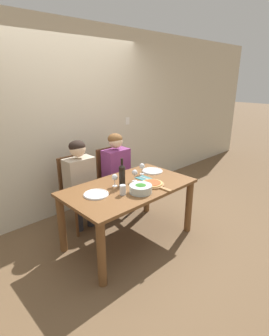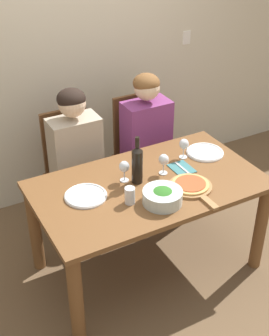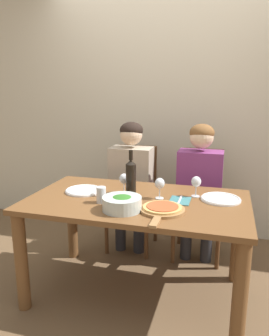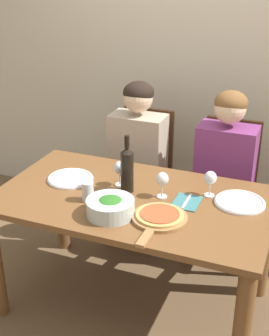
# 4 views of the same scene
# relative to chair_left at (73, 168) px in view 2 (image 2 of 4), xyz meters

# --- Properties ---
(ground_plane) EXTENTS (40.00, 40.00, 0.00)m
(ground_plane) POSITION_rel_chair_left_xyz_m (0.25, -0.79, -0.51)
(ground_plane) COLOR brown
(back_wall) EXTENTS (10.00, 0.06, 2.70)m
(back_wall) POSITION_rel_chair_left_xyz_m (0.25, 0.47, 0.84)
(back_wall) COLOR beige
(back_wall) RESTS_ON ground
(dining_table) EXTENTS (1.54, 0.88, 0.74)m
(dining_table) POSITION_rel_chair_left_xyz_m (0.25, -0.79, 0.10)
(dining_table) COLOR brown
(dining_table) RESTS_ON ground
(chair_left) EXTENTS (0.42, 0.42, 0.97)m
(chair_left) POSITION_rel_chair_left_xyz_m (0.00, 0.00, 0.00)
(chair_left) COLOR brown
(chair_left) RESTS_ON ground
(chair_right) EXTENTS (0.42, 0.42, 0.97)m
(chair_right) POSITION_rel_chair_left_xyz_m (0.62, 0.00, 0.00)
(chair_right) COLOR brown
(chair_right) RESTS_ON ground
(person_woman) EXTENTS (0.47, 0.51, 1.21)m
(person_woman) POSITION_rel_chair_left_xyz_m (-0.00, -0.12, 0.22)
(person_woman) COLOR #28282D
(person_woman) RESTS_ON ground
(person_man) EXTENTS (0.47, 0.51, 1.21)m
(person_man) POSITION_rel_chair_left_xyz_m (0.62, -0.12, 0.22)
(person_man) COLOR #28282D
(person_man) RESTS_ON ground
(wine_bottle) EXTENTS (0.07, 0.07, 0.34)m
(wine_bottle) POSITION_rel_chair_left_xyz_m (0.19, -0.73, 0.37)
(wine_bottle) COLOR black
(wine_bottle) RESTS_ON dining_table
(broccoli_bowl) EXTENTS (0.25, 0.25, 0.10)m
(broccoli_bowl) POSITION_rel_chair_left_xyz_m (0.21, -1.02, 0.28)
(broccoli_bowl) COLOR silver
(broccoli_bowl) RESTS_ON dining_table
(dinner_plate_left) EXTENTS (0.28, 0.28, 0.02)m
(dinner_plate_left) POSITION_rel_chair_left_xyz_m (-0.19, -0.73, 0.24)
(dinner_plate_left) COLOR white
(dinner_plate_left) RESTS_ON dining_table
(dinner_plate_right) EXTENTS (0.28, 0.28, 0.02)m
(dinner_plate_right) POSITION_rel_chair_left_xyz_m (0.81, -0.64, 0.24)
(dinner_plate_right) COLOR white
(dinner_plate_right) RESTS_ON dining_table
(pizza_on_board) EXTENTS (0.29, 0.43, 0.04)m
(pizza_on_board) POSITION_rel_chair_left_xyz_m (0.46, -0.97, 0.25)
(pizza_on_board) COLOR #9E7042
(pizza_on_board) RESTS_ON dining_table
(wine_glass_left) EXTENTS (0.07, 0.07, 0.15)m
(wine_glass_left) POSITION_rel_chair_left_xyz_m (0.12, -0.68, 0.34)
(wine_glass_left) COLOR silver
(wine_glass_left) RESTS_ON dining_table
(wine_glass_right) EXTENTS (0.07, 0.07, 0.15)m
(wine_glass_right) POSITION_rel_chair_left_xyz_m (0.64, -0.61, 0.34)
(wine_glass_right) COLOR silver
(wine_glass_right) RESTS_ON dining_table
(wine_glass_centre) EXTENTS (0.07, 0.07, 0.15)m
(wine_glass_centre) POSITION_rel_chair_left_xyz_m (0.39, -0.73, 0.34)
(wine_glass_centre) COLOR silver
(wine_glass_centre) RESTS_ON dining_table
(water_tumbler) EXTENTS (0.07, 0.07, 0.11)m
(water_tumbler) POSITION_rel_chair_left_xyz_m (0.03, -0.92, 0.29)
(water_tumbler) COLOR silver
(water_tumbler) RESTS_ON dining_table
(fork_on_napkin) EXTENTS (0.14, 0.18, 0.01)m
(fork_on_napkin) POSITION_rel_chair_left_xyz_m (0.54, -0.74, 0.24)
(fork_on_napkin) COLOR #387075
(fork_on_napkin) RESTS_ON dining_table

